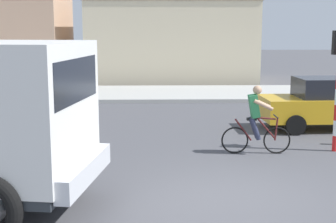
% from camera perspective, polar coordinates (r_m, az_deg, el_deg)
% --- Properties ---
extents(ground_plane, '(120.00, 120.00, 0.00)m').
position_cam_1_polar(ground_plane, '(9.37, 7.57, -9.84)').
color(ground_plane, '#4C4C51').
extents(sidewalk_far, '(80.00, 5.00, 0.16)m').
position_cam_1_polar(sidewalk_far, '(22.95, 2.19, 2.12)').
color(sidewalk_far, '#ADADA8').
rests_on(sidewalk_far, ground).
extents(cyclist, '(1.73, 0.50, 1.72)m').
position_cam_1_polar(cyclist, '(12.38, 10.17, -0.95)').
color(cyclist, black).
rests_on(cyclist, ground).
extents(car_red_near, '(4.06, 1.99, 1.60)m').
position_cam_1_polar(car_red_near, '(15.99, 18.12, 0.96)').
color(car_red_near, gold).
rests_on(car_red_near, ground).
extents(building_mid_block, '(9.58, 6.21, 4.72)m').
position_cam_1_polar(building_mid_block, '(29.07, 0.34, 8.26)').
color(building_mid_block, beige).
rests_on(building_mid_block, ground).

